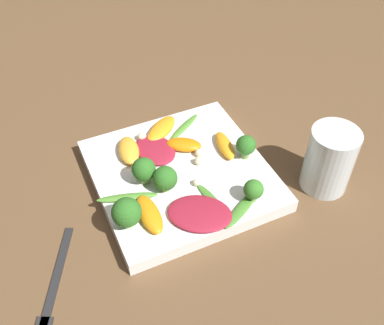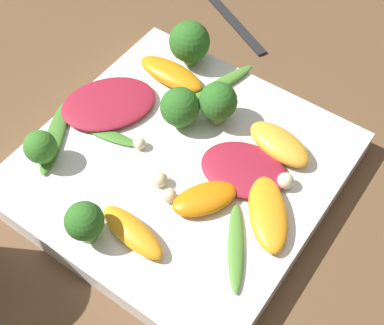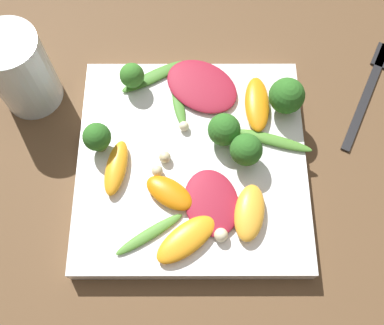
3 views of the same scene
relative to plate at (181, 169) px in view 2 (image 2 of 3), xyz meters
name	(u,v)px [view 2 (image 2 of 3)]	position (x,y,z in m)	size (l,w,h in m)	color
ground_plane	(181,176)	(0.00, 0.00, -0.01)	(2.40, 2.40, 0.00)	brown
plate	(181,169)	(0.00, 0.00, 0.00)	(0.27, 0.27, 0.03)	white
fork	(215,0)	(-0.12, 0.24, -0.01)	(0.17, 0.09, 0.01)	#262628
radicchio_leaf_0	(244,169)	(0.06, 0.02, 0.02)	(0.09, 0.08, 0.01)	maroon
radicchio_leaf_1	(109,103)	(-0.10, 0.01, 0.02)	(0.11, 0.12, 0.01)	maroon
orange_segment_0	(132,232)	(0.01, -0.09, 0.02)	(0.07, 0.03, 0.02)	orange
orange_segment_1	(279,144)	(0.07, 0.06, 0.02)	(0.07, 0.04, 0.02)	#FCAD33
orange_segment_2	(268,213)	(0.10, -0.01, 0.02)	(0.07, 0.08, 0.02)	orange
orange_segment_3	(205,199)	(0.04, -0.03, 0.02)	(0.06, 0.07, 0.02)	orange
orange_segment_4	(171,74)	(-0.07, 0.08, 0.02)	(0.08, 0.03, 0.02)	orange
broccoli_floret_0	(41,148)	(-0.10, -0.07, 0.03)	(0.03, 0.03, 0.04)	#7A9E51
broccoli_floret_1	(85,222)	(-0.02, -0.11, 0.04)	(0.03, 0.03, 0.04)	#7A9E51
broccoli_floret_2	(216,101)	(0.00, 0.06, 0.04)	(0.04, 0.04, 0.05)	#7A9E51
broccoli_floret_3	(180,108)	(-0.03, 0.04, 0.03)	(0.04, 0.04, 0.04)	#84AD5B
broccoli_floret_4	(189,42)	(-0.07, 0.11, 0.04)	(0.04, 0.04, 0.05)	#84AD5B
arugula_sprig_0	(55,137)	(-0.11, -0.05, 0.02)	(0.06, 0.09, 0.01)	#47842D
arugula_sprig_1	(236,247)	(0.09, -0.05, 0.02)	(0.06, 0.08, 0.01)	#518E33
arugula_sprig_2	(110,135)	(-0.07, -0.02, 0.01)	(0.06, 0.02, 0.00)	#47842D
arugula_sprig_3	(218,85)	(-0.02, 0.10, 0.02)	(0.04, 0.09, 0.01)	#518E33
macadamia_nut_0	(169,196)	(0.02, -0.04, 0.02)	(0.01, 0.01, 0.01)	beige
macadamia_nut_1	(160,179)	(0.00, -0.03, 0.02)	(0.01, 0.01, 0.01)	beige
macadamia_nut_2	(285,181)	(0.09, 0.03, 0.02)	(0.02, 0.02, 0.02)	beige
macadamia_nut_3	(139,143)	(-0.04, -0.01, 0.02)	(0.01, 0.01, 0.01)	beige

